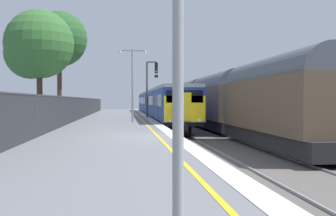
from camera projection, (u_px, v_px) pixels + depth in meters
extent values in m
cube|color=slate|center=(108.00, 149.00, 17.76)|extent=(6.40, 110.00, 1.00)
cube|color=silver|center=(175.00, 136.00, 18.06)|extent=(0.60, 110.00, 0.01)
cube|color=yellow|center=(158.00, 136.00, 17.98)|extent=(0.12, 110.00, 0.01)
cube|color=#56514C|center=(303.00, 159.00, 18.71)|extent=(11.00, 110.00, 0.20)
cube|color=gray|center=(197.00, 158.00, 18.19)|extent=(0.07, 110.00, 0.08)
cube|color=gray|center=(229.00, 157.00, 18.34)|extent=(0.07, 110.00, 0.08)
cube|color=gray|center=(285.00, 157.00, 18.62)|extent=(0.07, 110.00, 0.08)
cube|color=gray|center=(316.00, 156.00, 18.77)|extent=(0.07, 110.00, 0.08)
cube|color=navy|center=(168.00, 104.00, 36.80)|extent=(2.80, 20.27, 2.30)
cube|color=black|center=(168.00, 118.00, 36.82)|extent=(2.64, 19.67, 0.25)
cube|color=#93999E|center=(168.00, 89.00, 36.78)|extent=(2.68, 20.27, 0.24)
cube|color=black|center=(152.00, 100.00, 36.64)|extent=(0.02, 18.67, 0.84)
cube|color=#1D3A98|center=(157.00, 106.00, 31.61)|extent=(0.03, 1.10, 1.90)
cube|color=#1D3A98|center=(148.00, 104.00, 41.69)|extent=(0.03, 1.10, 1.90)
cylinder|color=black|center=(168.00, 130.00, 29.26)|extent=(0.12, 0.84, 0.84)
cylinder|color=black|center=(190.00, 130.00, 29.42)|extent=(0.12, 0.84, 0.84)
cylinder|color=black|center=(153.00, 120.00, 44.24)|extent=(0.12, 0.84, 0.84)
cylinder|color=black|center=(168.00, 120.00, 44.41)|extent=(0.12, 0.84, 0.84)
cube|color=navy|center=(152.00, 103.00, 57.55)|extent=(2.80, 20.27, 2.30)
cube|color=black|center=(152.00, 112.00, 57.57)|extent=(2.64, 19.67, 0.25)
cube|color=#93999E|center=(152.00, 93.00, 57.52)|extent=(2.68, 20.27, 0.24)
cube|color=black|center=(142.00, 100.00, 57.39)|extent=(0.02, 18.67, 0.84)
cube|color=#1D3A98|center=(143.00, 104.00, 52.36)|extent=(0.03, 1.10, 1.90)
cube|color=#1D3A98|center=(140.00, 103.00, 62.43)|extent=(0.03, 1.10, 1.90)
cylinder|color=black|center=(150.00, 118.00, 50.00)|extent=(0.12, 0.84, 0.84)
cylinder|color=black|center=(162.00, 118.00, 50.17)|extent=(0.12, 0.84, 0.84)
cylinder|color=black|center=(143.00, 114.00, 64.98)|extent=(0.12, 0.84, 0.84)
cylinder|color=black|center=(153.00, 114.00, 65.15)|extent=(0.12, 0.84, 0.84)
cube|color=yellow|center=(185.00, 109.00, 26.77)|extent=(2.70, 0.10, 1.70)
cube|color=black|center=(185.00, 96.00, 26.75)|extent=(2.40, 0.08, 0.80)
cube|color=yellow|center=(185.00, 107.00, 26.63)|extent=(0.80, 0.24, 1.80)
cylinder|color=white|center=(170.00, 121.00, 26.62)|extent=(0.18, 0.06, 0.18)
cylinder|color=white|center=(199.00, 120.00, 26.82)|extent=(0.18, 0.06, 0.18)
cylinder|color=black|center=(185.00, 125.00, 26.50)|extent=(0.20, 0.35, 0.20)
cube|color=black|center=(152.00, 92.00, 57.52)|extent=(0.60, 0.90, 0.20)
cube|color=#232326|center=(277.00, 138.00, 21.59)|extent=(2.30, 12.96, 0.79)
cube|color=brown|center=(277.00, 105.00, 21.56)|extent=(2.60, 12.16, 2.65)
cylinder|color=#515660|center=(277.00, 79.00, 21.53)|extent=(2.39, 11.76, 2.39)
cylinder|color=black|center=(299.00, 151.00, 17.05)|extent=(0.12, 0.84, 0.84)
cylinder|color=black|center=(335.00, 150.00, 17.22)|extent=(0.12, 0.84, 0.84)
cylinder|color=black|center=(238.00, 133.00, 25.96)|extent=(0.12, 0.84, 0.84)
cylinder|color=black|center=(263.00, 133.00, 26.12)|extent=(0.12, 0.84, 0.84)
cube|color=#232326|center=(217.00, 123.00, 35.26)|extent=(2.30, 12.96, 0.79)
cube|color=brown|center=(217.00, 103.00, 35.23)|extent=(2.60, 12.16, 2.65)
cylinder|color=#515660|center=(217.00, 87.00, 35.21)|extent=(2.39, 11.76, 2.39)
cylinder|color=black|center=(221.00, 128.00, 30.73)|extent=(0.12, 0.84, 0.84)
cylinder|color=black|center=(241.00, 128.00, 30.90)|extent=(0.12, 0.84, 0.84)
cylinder|color=black|center=(199.00, 122.00, 39.63)|extent=(0.12, 0.84, 0.84)
cylinder|color=black|center=(215.00, 122.00, 39.80)|extent=(0.12, 0.84, 0.84)
cube|color=#232326|center=(191.00, 117.00, 48.93)|extent=(2.30, 12.96, 0.79)
cube|color=brown|center=(191.00, 102.00, 48.90)|extent=(2.60, 12.16, 2.65)
cylinder|color=#515660|center=(191.00, 91.00, 48.88)|extent=(2.39, 11.76, 2.39)
cylinder|color=black|center=(191.00, 120.00, 44.40)|extent=(0.12, 0.84, 0.84)
cylinder|color=black|center=(205.00, 120.00, 44.57)|extent=(0.12, 0.84, 0.84)
cylinder|color=black|center=(179.00, 117.00, 53.30)|extent=(0.12, 0.84, 0.84)
cylinder|color=black|center=(191.00, 117.00, 53.47)|extent=(0.12, 0.84, 0.84)
cylinder|color=#47474C|center=(147.00, 90.00, 38.24)|extent=(0.18, 0.18, 5.10)
cube|color=#47474C|center=(152.00, 62.00, 38.24)|extent=(0.90, 0.12, 0.12)
cube|color=black|center=(156.00, 68.00, 38.29)|extent=(0.28, 0.20, 1.00)
cylinder|color=black|center=(156.00, 64.00, 38.17)|extent=(0.16, 0.04, 0.16)
cylinder|color=black|center=(156.00, 68.00, 38.17)|extent=(0.16, 0.04, 0.16)
cylinder|color=#19D83F|center=(156.00, 71.00, 38.18)|extent=(0.16, 0.04, 0.16)
cube|color=black|center=(156.00, 76.00, 38.30)|extent=(0.32, 0.16, 0.24)
cylinder|color=#93999E|center=(178.00, 2.00, 5.10)|extent=(0.14, 0.14, 5.53)
cylinder|color=#93999E|center=(133.00, 86.00, 29.97)|extent=(0.14, 0.14, 5.26)
cube|color=#93999E|center=(139.00, 51.00, 29.97)|extent=(0.90, 0.08, 0.08)
cylinder|color=silver|center=(145.00, 52.00, 30.02)|extent=(0.20, 0.20, 0.18)
cube|color=#93999E|center=(126.00, 50.00, 29.87)|extent=(0.90, 0.08, 0.08)
cylinder|color=silver|center=(120.00, 52.00, 29.82)|extent=(0.20, 0.20, 0.18)
cube|color=#282B2D|center=(37.00, 116.00, 17.42)|extent=(0.03, 99.00, 1.79)
cube|color=#38383D|center=(36.00, 95.00, 17.41)|extent=(0.06, 99.00, 0.06)
cylinder|color=#38383D|center=(37.00, 116.00, 17.42)|extent=(0.07, 0.07, 1.79)
cylinder|color=#38383D|center=(71.00, 110.00, 29.04)|extent=(0.07, 0.07, 1.79)
cylinder|color=#38383D|center=(86.00, 107.00, 40.66)|extent=(0.07, 0.07, 1.79)
cylinder|color=#38383D|center=(94.00, 106.00, 52.28)|extent=(0.07, 0.07, 1.79)
cylinder|color=#38383D|center=(100.00, 105.00, 63.89)|extent=(0.07, 0.07, 1.79)
cylinder|color=#473323|center=(40.00, 96.00, 22.33)|extent=(0.31, 0.31, 3.57)
sphere|color=#33662D|center=(39.00, 44.00, 22.28)|extent=(3.69, 3.69, 3.69)
sphere|color=#33662D|center=(31.00, 53.00, 22.42)|extent=(2.81, 2.81, 2.81)
cylinder|color=#473323|center=(59.00, 87.00, 35.00)|extent=(0.39, 0.39, 5.46)
sphere|color=#285628|center=(59.00, 39.00, 34.93)|extent=(4.66, 4.66, 4.66)
sphere|color=#285628|center=(57.00, 46.00, 35.00)|extent=(3.36, 3.36, 3.36)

